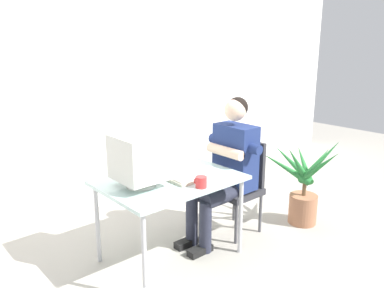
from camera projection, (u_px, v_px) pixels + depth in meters
ground_plane at (171, 256)px, 3.39m from camera, size 12.00×12.00×0.00m
wall_back at (111, 70)px, 4.21m from camera, size 8.00×0.10×3.00m
desk at (170, 185)px, 3.22m from camera, size 1.12×0.80×0.71m
crt_monitor at (140, 157)px, 2.98m from camera, size 0.37×0.37×0.41m
keyboard at (171, 176)px, 3.20m from camera, size 0.15×0.46×0.03m
office_chair at (241, 182)px, 3.75m from camera, size 0.40×0.40×0.89m
person_seated at (227, 165)px, 3.57m from camera, size 0.75×0.59×1.32m
potted_plant at (304, 185)px, 3.92m from camera, size 0.81×0.82×0.89m
desk_mug at (201, 182)px, 3.00m from camera, size 0.09×0.10×0.09m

